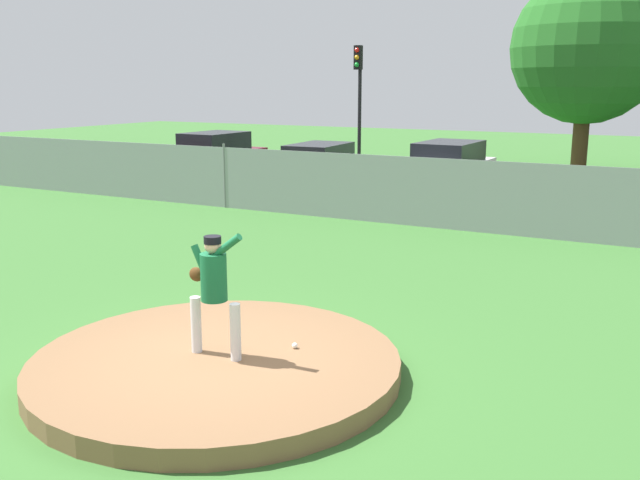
# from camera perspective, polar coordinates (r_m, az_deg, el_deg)

# --- Properties ---
(ground_plane) EXTENTS (80.00, 80.00, 0.00)m
(ground_plane) POSITION_cam_1_polar(r_m,az_deg,el_deg) (14.07, 6.18, -2.14)
(ground_plane) COLOR #386B2D
(asphalt_strip) EXTENTS (44.00, 7.00, 0.01)m
(asphalt_strip) POSITION_cam_1_polar(r_m,az_deg,el_deg) (22.03, 14.43, 2.90)
(asphalt_strip) COLOR #2B2B2D
(asphalt_strip) RESTS_ON ground_plane
(pitchers_mound) EXTENTS (4.57, 4.57, 0.25)m
(pitchers_mound) POSITION_cam_1_polar(r_m,az_deg,el_deg) (9.00, -8.36, -9.96)
(pitchers_mound) COLOR brown
(pitchers_mound) RESTS_ON ground_plane
(pitcher_youth) EXTENTS (0.82, 0.32, 1.58)m
(pitcher_youth) POSITION_cam_1_polar(r_m,az_deg,el_deg) (8.67, -8.60, -3.47)
(pitcher_youth) COLOR silver
(pitcher_youth) RESTS_ON pitchers_mound
(baseball) EXTENTS (0.07, 0.07, 0.07)m
(baseball) POSITION_cam_1_polar(r_m,az_deg,el_deg) (9.09, -2.04, -8.50)
(baseball) COLOR white
(baseball) RESTS_ON pitchers_mound
(chainlink_fence) EXTENTS (34.77, 0.07, 1.85)m
(chainlink_fence) POSITION_cam_1_polar(r_m,az_deg,el_deg) (17.60, 11.10, 3.58)
(chainlink_fence) COLOR gray
(chainlink_fence) RESTS_ON ground_plane
(parked_car_burgundy) EXTENTS (1.98, 4.42, 1.75)m
(parked_car_burgundy) POSITION_cam_1_polar(r_m,az_deg,el_deg) (26.84, -8.46, 6.62)
(parked_car_burgundy) COLOR maroon
(parked_car_burgundy) RESTS_ON ground_plane
(parked_car_white) EXTENTS (1.91, 4.52, 1.76)m
(parked_car_white) POSITION_cam_1_polar(r_m,az_deg,el_deg) (22.61, 10.31, 5.48)
(parked_car_white) COLOR silver
(parked_car_white) RESTS_ON ground_plane
(parked_car_champagne) EXTENTS (1.96, 4.67, 1.56)m
(parked_car_champagne) POSITION_cam_1_polar(r_m,az_deg,el_deg) (23.87, -0.08, 5.85)
(parked_car_champagne) COLOR tan
(parked_car_champagne) RESTS_ON ground_plane
(traffic_cone_orange) EXTENTS (0.40, 0.40, 0.55)m
(traffic_cone_orange) POSITION_cam_1_polar(r_m,az_deg,el_deg) (23.83, 21.70, 3.74)
(traffic_cone_orange) COLOR orange
(traffic_cone_orange) RESTS_ON asphalt_strip
(traffic_light_near) EXTENTS (0.28, 0.46, 4.94)m
(traffic_light_near) POSITION_cam_1_polar(r_m,az_deg,el_deg) (27.91, 3.15, 12.18)
(traffic_light_near) COLOR black
(traffic_light_near) RESTS_ON ground_plane
(tree_bushy_near) EXTENTS (5.72, 5.72, 7.70)m
(tree_bushy_near) POSITION_cam_1_polar(r_m,az_deg,el_deg) (29.47, 20.76, 14.24)
(tree_bushy_near) COLOR #4C331E
(tree_bushy_near) RESTS_ON ground_plane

